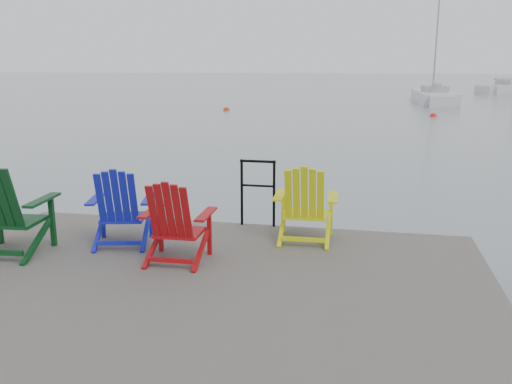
% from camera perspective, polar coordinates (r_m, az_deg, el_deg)
% --- Properties ---
extents(ground, '(400.00, 400.00, 0.00)m').
position_cam_1_polar(ground, '(5.42, -7.88, -15.78)').
color(ground, slate).
rests_on(ground, ground).
extents(dock, '(6.00, 5.00, 1.40)m').
position_cam_1_polar(dock, '(5.26, -8.00, -12.46)').
color(dock, '#2D2A28').
rests_on(dock, ground).
extents(handrail, '(0.48, 0.04, 0.90)m').
position_cam_1_polar(handrail, '(7.21, 0.19, 0.60)').
color(handrail, black).
rests_on(handrail, dock).
extents(chair_green, '(0.92, 0.86, 1.09)m').
position_cam_1_polar(chair_green, '(6.70, -24.78, -1.57)').
color(chair_green, black).
rests_on(chair_green, dock).
extents(chair_blue, '(0.87, 0.83, 0.95)m').
position_cam_1_polar(chair_blue, '(6.63, -14.06, -1.50)').
color(chair_blue, '#1018A6').
rests_on(chair_blue, dock).
extents(chair_red, '(0.75, 0.70, 0.93)m').
position_cam_1_polar(chair_red, '(5.94, -8.47, -3.04)').
color(chair_red, '#950A0D').
rests_on(chair_red, dock).
extents(chair_yellow, '(0.78, 0.73, 0.96)m').
position_cam_1_polar(chair_yellow, '(6.58, 5.22, -1.20)').
color(chair_yellow, '#C9D00B').
rests_on(chair_yellow, dock).
extents(sailboat_near, '(2.49, 9.05, 12.36)m').
position_cam_1_polar(sailboat_near, '(42.14, 18.14, 9.43)').
color(sailboat_near, silver).
rests_on(sailboat_near, ground).
extents(sailboat_mid, '(7.98, 8.25, 12.49)m').
position_cam_1_polar(sailboat_mid, '(61.16, 25.34, 9.79)').
color(sailboat_mid, silver).
rests_on(sailboat_mid, ground).
extents(buoy_b, '(0.39, 0.39, 0.39)m').
position_cam_1_polar(buoy_b, '(32.97, -3.14, 8.58)').
color(buoy_b, '#B92E0A').
rests_on(buoy_b, ground).
extents(buoy_c, '(0.37, 0.37, 0.37)m').
position_cam_1_polar(buoy_c, '(30.40, 18.15, 7.57)').
color(buoy_c, '#F90E11').
rests_on(buoy_c, ground).
extents(buoy_d, '(0.40, 0.40, 0.40)m').
position_cam_1_polar(buoy_d, '(38.81, 18.01, 8.65)').
color(buoy_d, '#E93D0D').
rests_on(buoy_d, ground).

